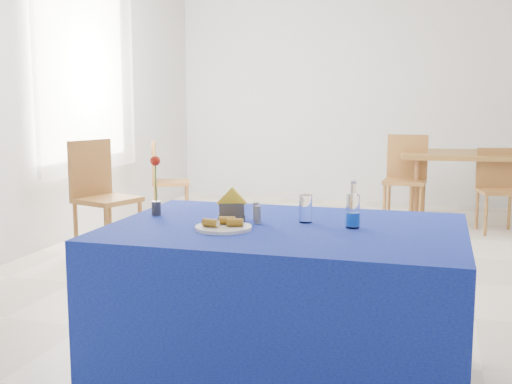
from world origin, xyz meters
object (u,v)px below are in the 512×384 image
plate (223,228)px  blue_table (285,306)px  chair_bg_left (406,173)px  water_bottle (353,212)px  oak_table (473,160)px  chair_win_a (100,189)px  chair_bg_right (497,184)px  chair_win_b (163,176)px

plate → blue_table: plate is taller
chair_bg_left → water_bottle: bearing=-88.0°
plate → blue_table: bearing=31.1°
water_bottle → oak_table: bearing=80.7°
chair_win_a → chair_bg_right: bearing=-40.2°
blue_table → chair_win_a: 2.89m
water_bottle → chair_win_b: 4.25m
water_bottle → chair_win_b: water_bottle is taller
water_bottle → chair_win_b: (-2.47, 3.45, -0.33)m
oak_table → chair_win_a: 3.94m
chair_win_a → water_bottle: bearing=-110.2°
chair_bg_left → chair_bg_right: size_ratio=1.13×
chair_bg_right → chair_win_a: size_ratio=0.85×
oak_table → chair_bg_left: chair_bg_left is taller
blue_table → water_bottle: bearing=8.6°
plate → water_bottle: bearing=19.7°
water_bottle → chair_win_a: size_ratio=0.22×
water_bottle → chair_win_b: size_ratio=0.25×
oak_table → plate: bearing=-105.5°
plate → chair_win_b: (-1.93, 3.64, -0.27)m
plate → chair_bg_left: chair_bg_left is taller
plate → chair_win_b: size_ratio=0.29×
plate → chair_win_b: bearing=117.9°
water_bottle → oak_table: size_ratio=0.13×
water_bottle → chair_bg_right: water_bottle is taller
water_bottle → oak_table: 4.44m
blue_table → chair_win_a: bearing=136.3°
oak_table → chair_bg_right: bearing=-64.4°
blue_table → chair_win_b: 4.12m
chair_bg_right → plate: bearing=-121.4°
blue_table → chair_win_a: (-2.09, 1.99, 0.19)m
chair_win_b → blue_table: bearing=-171.7°
blue_table → chair_bg_right: chair_bg_right is taller
oak_table → water_bottle: bearing=-99.3°
chair_bg_right → chair_win_b: chair_win_b is taller
blue_table → water_bottle: 0.54m
chair_bg_right → water_bottle: bearing=-115.0°
water_bottle → chair_bg_left: 4.06m
plate → chair_win_b: chair_win_b is taller
oak_table → chair_win_a: bearing=-141.9°
oak_table → chair_win_b: (-3.19, -0.93, -0.18)m
water_bottle → oak_table: (0.72, 4.38, -0.15)m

